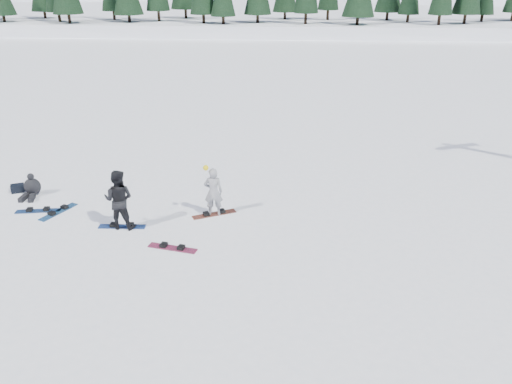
# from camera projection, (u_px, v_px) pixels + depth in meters

# --- Properties ---
(ground) EXTENTS (420.00, 420.00, 0.00)m
(ground) POSITION_uv_depth(u_px,v_px,m) (203.00, 230.00, 15.81)
(ground) COLOR white
(ground) RESTS_ON ground
(alpine_backdrop) EXTENTS (412.50, 227.00, 53.20)m
(alpine_backdrop) POSITION_uv_depth(u_px,v_px,m) (253.00, 31.00, 194.73)
(alpine_backdrop) COLOR white
(alpine_backdrop) RESTS_ON ground
(snowboarder_woman) EXTENTS (0.63, 0.44, 1.83)m
(snowboarder_woman) POSITION_uv_depth(u_px,v_px,m) (213.00, 192.00, 16.48)
(snowboarder_woman) COLOR #959499
(snowboarder_woman) RESTS_ON ground
(snowboarder_man) EXTENTS (0.99, 0.80, 1.95)m
(snowboarder_man) POSITION_uv_depth(u_px,v_px,m) (119.00, 199.00, 15.62)
(snowboarder_man) COLOR black
(snowboarder_man) RESTS_ON ground
(seated_rider) EXTENTS (0.66, 1.03, 0.84)m
(seated_rider) POSITION_uv_depth(u_px,v_px,m) (32.00, 187.00, 18.15)
(seated_rider) COLOR black
(seated_rider) RESTS_ON ground
(gear_bag) EXTENTS (0.53, 0.46, 0.30)m
(gear_bag) POSITION_uv_depth(u_px,v_px,m) (18.00, 188.00, 18.49)
(gear_bag) COLOR black
(gear_bag) RESTS_ON ground
(snowboard_woman) EXTENTS (1.47, 0.92, 0.03)m
(snowboard_woman) POSITION_uv_depth(u_px,v_px,m) (214.00, 214.00, 16.82)
(snowboard_woman) COLOR brown
(snowboard_woman) RESTS_ON ground
(snowboard_man) EXTENTS (1.51, 0.34, 0.03)m
(snowboard_man) POSITION_uv_depth(u_px,v_px,m) (122.00, 227.00, 16.01)
(snowboard_man) COLOR navy
(snowboard_man) RESTS_ON ground
(snowboard_loose_a) EXTENTS (0.86, 1.49, 0.03)m
(snowboard_loose_a) POSITION_uv_depth(u_px,v_px,m) (58.00, 212.00, 16.99)
(snowboard_loose_a) COLOR #1A5693
(snowboard_loose_a) RESTS_ON ground
(snowboard_loose_c) EXTENTS (1.53, 0.52, 0.03)m
(snowboard_loose_c) POSITION_uv_depth(u_px,v_px,m) (38.00, 211.00, 17.05)
(snowboard_loose_c) COLOR navy
(snowboard_loose_c) RESTS_ON ground
(snowboard_loose_b) EXTENTS (1.53, 0.59, 0.03)m
(snowboard_loose_b) POSITION_uv_depth(u_px,v_px,m) (172.00, 248.00, 14.76)
(snowboard_loose_b) COLOR #9B2149
(snowboard_loose_b) RESTS_ON ground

